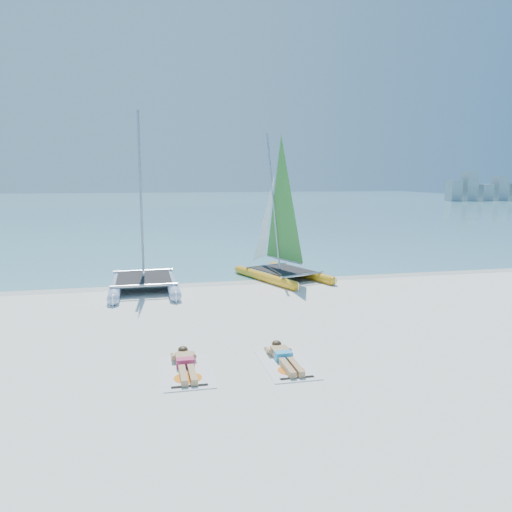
{
  "coord_description": "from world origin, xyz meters",
  "views": [
    {
      "loc": [
        -3.04,
        -13.01,
        3.94
      ],
      "look_at": [
        0.17,
        1.2,
        1.64
      ],
      "focal_mm": 35.0,
      "sensor_mm": 36.0,
      "label": 1
    }
  ],
  "objects_px": {
    "catamaran_blue": "(142,234)",
    "towel_a": "(186,372)",
    "sunbather_b": "(284,357)",
    "towel_b": "(286,365)",
    "catamaran_yellow": "(277,231)",
    "sunbather_a": "(185,363)"
  },
  "relations": [
    {
      "from": "catamaran_blue",
      "to": "towel_a",
      "type": "xyz_separation_m",
      "value": [
        0.81,
        -8.19,
        -1.96
      ]
    },
    {
      "from": "catamaran_blue",
      "to": "sunbather_b",
      "type": "xyz_separation_m",
      "value": [
        2.92,
        -8.06,
        -1.85
      ]
    },
    {
      "from": "catamaran_blue",
      "to": "towel_b",
      "type": "relative_size",
      "value": 3.56
    },
    {
      "from": "catamaran_blue",
      "to": "sunbather_b",
      "type": "distance_m",
      "value": 8.77
    },
    {
      "from": "catamaran_yellow",
      "to": "sunbather_b",
      "type": "xyz_separation_m",
      "value": [
        -2.25,
        -8.98,
        -1.73
      ]
    },
    {
      "from": "catamaran_blue",
      "to": "towel_b",
      "type": "height_order",
      "value": "catamaran_blue"
    },
    {
      "from": "sunbather_a",
      "to": "sunbather_b",
      "type": "bearing_deg",
      "value": -1.88
    },
    {
      "from": "catamaran_blue",
      "to": "catamaran_yellow",
      "type": "bearing_deg",
      "value": 9.6
    },
    {
      "from": "towel_a",
      "to": "sunbather_b",
      "type": "distance_m",
      "value": 2.12
    },
    {
      "from": "towel_a",
      "to": "sunbather_a",
      "type": "relative_size",
      "value": 1.07
    },
    {
      "from": "sunbather_b",
      "to": "catamaran_yellow",
      "type": "bearing_deg",
      "value": 75.91
    },
    {
      "from": "catamaran_blue",
      "to": "sunbather_b",
      "type": "height_order",
      "value": "catamaran_blue"
    },
    {
      "from": "catamaran_yellow",
      "to": "sunbather_a",
      "type": "height_order",
      "value": "catamaran_yellow"
    },
    {
      "from": "towel_b",
      "to": "towel_a",
      "type": "bearing_deg",
      "value": 178.12
    },
    {
      "from": "towel_a",
      "to": "towel_b",
      "type": "relative_size",
      "value": 1.0
    },
    {
      "from": "towel_a",
      "to": "sunbather_a",
      "type": "distance_m",
      "value": 0.22
    },
    {
      "from": "towel_b",
      "to": "sunbather_b",
      "type": "distance_m",
      "value": 0.22
    },
    {
      "from": "catamaran_yellow",
      "to": "towel_b",
      "type": "height_order",
      "value": "catamaran_yellow"
    },
    {
      "from": "catamaran_blue",
      "to": "towel_a",
      "type": "bearing_deg",
      "value": -84.78
    },
    {
      "from": "catamaran_yellow",
      "to": "towel_a",
      "type": "height_order",
      "value": "catamaran_yellow"
    },
    {
      "from": "sunbather_b",
      "to": "towel_a",
      "type": "bearing_deg",
      "value": -176.67
    },
    {
      "from": "catamaran_yellow",
      "to": "sunbather_b",
      "type": "relative_size",
      "value": 3.4
    }
  ]
}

